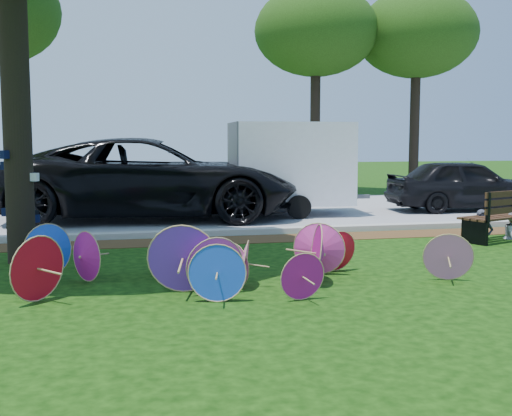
{
  "coord_description": "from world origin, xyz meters",
  "views": [
    {
      "loc": [
        -1.67,
        -7.72,
        1.97
      ],
      "look_at": [
        0.5,
        2.0,
        0.9
      ],
      "focal_mm": 45.0,
      "sensor_mm": 36.0,
      "label": 1
    }
  ],
  "objects": [
    {
      "name": "mulch_strip",
      "position": [
        0.0,
        4.5,
        0.01
      ],
      "size": [
        90.0,
        1.0,
        0.01
      ],
      "primitive_type": "cube",
      "color": "#472D16",
      "rests_on": "ground"
    },
    {
      "name": "cargo_trailer",
      "position": [
        2.85,
        8.36,
        1.35
      ],
      "size": [
        3.1,
        2.06,
        2.7
      ],
      "primitive_type": "cube",
      "rotation": [
        0.0,
        0.0,
        -0.06
      ],
      "color": "white",
      "rests_on": "ground"
    },
    {
      "name": "street",
      "position": [
        0.0,
        9.35,
        0.01
      ],
      "size": [
        90.0,
        8.0,
        0.01
      ],
      "primitive_type": "cube",
      "color": "gray",
      "rests_on": "ground"
    },
    {
      "name": "black_van",
      "position": [
        -0.77,
        8.21,
        1.0
      ],
      "size": [
        7.49,
        4.06,
        2.0
      ],
      "primitive_type": "imported",
      "rotation": [
        0.0,
        0.0,
        1.46
      ],
      "color": "black",
      "rests_on": "ground"
    },
    {
      "name": "park_bench",
      "position": [
        5.72,
        3.4,
        0.49
      ],
      "size": [
        2.02,
        1.35,
        0.99
      ],
      "primitive_type": null,
      "rotation": [
        0.0,
        0.0,
        0.37
      ],
      "color": "black",
      "rests_on": "ground"
    },
    {
      "name": "bg_trees",
      "position": [
        3.17,
        14.1,
        5.77
      ],
      "size": [
        18.97,
        5.66,
        7.4
      ],
      "color": "black",
      "rests_on": "ground"
    },
    {
      "name": "dark_pickup",
      "position": [
        7.79,
        8.24,
        0.72
      ],
      "size": [
        4.3,
        1.94,
        1.43
      ],
      "primitive_type": "imported",
      "rotation": [
        0.0,
        0.0,
        1.51
      ],
      "color": "black",
      "rests_on": "ground"
    },
    {
      "name": "curb",
      "position": [
        0.0,
        5.2,
        0.06
      ],
      "size": [
        90.0,
        0.3,
        0.12
      ],
      "primitive_type": "cube",
      "color": "#B7B5AD",
      "rests_on": "ground"
    },
    {
      "name": "person_left",
      "position": [
        5.37,
        3.45,
        0.58
      ],
      "size": [
        0.48,
        0.37,
        1.17
      ],
      "primitive_type": "imported",
      "rotation": [
        0.0,
        0.0,
        -0.23
      ],
      "color": "#363A4A",
      "rests_on": "ground"
    },
    {
      "name": "parasol_pile",
      "position": [
        -0.36,
        0.66,
        0.38
      ],
      "size": [
        6.22,
        2.46,
        0.93
      ],
      "color": "pink",
      "rests_on": "ground"
    },
    {
      "name": "ground",
      "position": [
        0.0,
        0.0,
        0.0
      ],
      "size": [
        90.0,
        90.0,
        0.0
      ],
      "primitive_type": "plane",
      "color": "black",
      "rests_on": "ground"
    }
  ]
}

